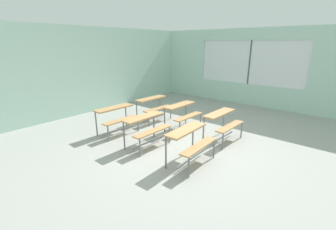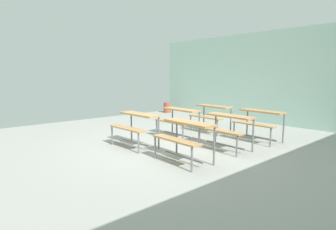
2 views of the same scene
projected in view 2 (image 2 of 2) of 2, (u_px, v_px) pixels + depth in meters
name	position (u px, v px, depth m)	size (l,w,h in m)	color
ground	(172.00, 148.00, 6.20)	(10.00, 9.00, 0.05)	#9E9E99
wall_back	(275.00, 78.00, 8.94)	(10.00, 0.12, 3.00)	silver
desk_bench_r0c0	(135.00, 122.00, 6.18)	(1.12, 0.62, 0.74)	tan
desk_bench_r0c1	(185.00, 132.00, 5.09)	(1.12, 0.63, 0.74)	tan
desk_bench_r1c0	(178.00, 116.00, 7.03)	(1.11, 0.61, 0.74)	tan
desk_bench_r1c1	(226.00, 124.00, 5.94)	(1.11, 0.61, 0.74)	tan
desk_bench_r2c0	(211.00, 112.00, 7.79)	(1.12, 0.63, 0.74)	tan
desk_bench_r2c1	(259.00, 118.00, 6.70)	(1.12, 0.63, 0.74)	tan
trash_bin	(167.00, 108.00, 11.88)	(0.32, 0.32, 0.43)	#9E4C38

